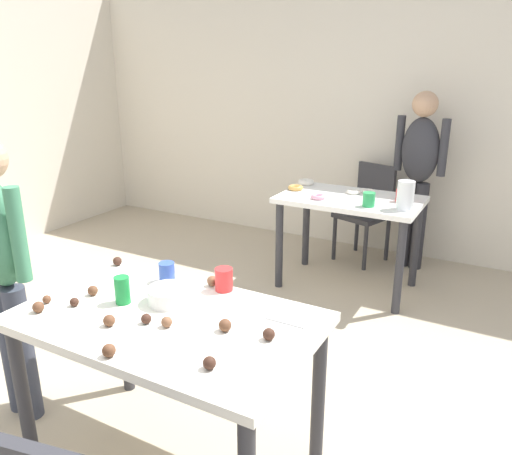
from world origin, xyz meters
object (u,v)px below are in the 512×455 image
person_girl_near (2,260)px  soda_can (122,290)px  dining_table_far (350,212)px  chair_far_table (368,206)px  person_adult_far (419,166)px  mixing_bowl (169,295)px  pitcher_far (405,195)px  dining_table_near (168,337)px

person_girl_near → soda_can: (0.66, 0.09, -0.04)m
dining_table_far → chair_far_table: 0.70m
chair_far_table → person_adult_far: (0.41, -0.01, 0.42)m
mixing_bowl → soda_can: 0.20m
mixing_bowl → pitcher_far: size_ratio=0.91×
dining_table_near → mixing_bowl: 0.18m
person_girl_near → person_adult_far: bearing=66.0°
dining_table_far → soda_can: soda_can is taller
soda_can → pitcher_far: size_ratio=0.59×
pitcher_far → soda_can: bearing=-109.7°
person_adult_far → soda_can: bearing=-102.8°
soda_can → dining_table_far: bearing=82.4°
mixing_bowl → soda_can: soda_can is taller
person_girl_near → pitcher_far: person_girl_near is taller
person_girl_near → person_adult_far: 3.24m
mixing_bowl → pitcher_far: (0.56, 1.95, 0.07)m
dining_table_near → person_girl_near: (-0.90, -0.09, 0.20)m
dining_table_far → chair_far_table: chair_far_table is taller
chair_far_table → person_girl_near: size_ratio=0.61×
dining_table_near → person_adult_far: bearing=81.8°
mixing_bowl → pitcher_far: bearing=73.9°
person_adult_far → soda_can: size_ratio=12.48×
dining_table_far → person_adult_far: bearing=61.8°
dining_table_near → soda_can: 0.29m
dining_table_near → soda_can: soda_can is taller
person_girl_near → mixing_bowl: (0.84, 0.20, -0.07)m
chair_far_table → person_adult_far: bearing=-1.3°
mixing_bowl → pitcher_far: 2.03m
pitcher_far → person_adult_far: bearing=95.7°
chair_far_table → person_girl_near: person_girl_near is taller
soda_can → person_adult_far: bearing=77.2°
person_adult_far → dining_table_near: bearing=-98.2°
dining_table_near → mixing_bowl: (-0.07, 0.11, 0.13)m
soda_can → pitcher_far: bearing=70.3°
dining_table_far → soda_can: bearing=-97.6°
chair_far_table → person_adult_far: size_ratio=0.57×
person_girl_near → dining_table_far: bearing=67.4°
mixing_bowl → dining_table_far: bearing=86.7°
dining_table_far → mixing_bowl: 2.10m
person_adult_far → person_girl_near: bearing=-114.0°
person_adult_far → pitcher_far: 0.82m
dining_table_near → chair_far_table: chair_far_table is taller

